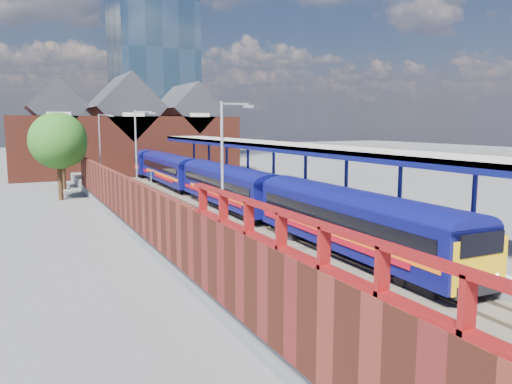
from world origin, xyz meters
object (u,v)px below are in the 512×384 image
lamp_post_d (101,145)px  parked_car_dark (384,205)px  lamp_post_b (225,174)px  platform_sign (151,182)px  train (196,175)px  parked_car_red (447,221)px  parked_car_silver (418,212)px  parked_car_blue (289,183)px  lamp_post_c (138,153)px

lamp_post_d → parked_car_dark: bearing=-59.2°
lamp_post_b → platform_sign: 18.20m
train → lamp_post_d: lamp_post_d is taller
parked_car_red → parked_car_silver: (0.78, 3.05, -0.05)m
platform_sign → parked_car_blue: 13.78m
parked_car_red → parked_car_dark: 6.73m
platform_sign → parked_car_blue: bearing=10.5°
lamp_post_d → parked_car_blue: (14.86, -11.49, -3.42)m
lamp_post_c → platform_sign: (1.36, 2.00, -2.30)m
lamp_post_b → lamp_post_c: (0.00, 16.00, 0.00)m
lamp_post_b → parked_car_dark: bearing=26.1°
parked_car_silver → lamp_post_b: bearing=111.6°
lamp_post_b → parked_car_silver: 15.24m
parked_car_blue → lamp_post_d: bearing=38.6°
train → platform_sign: (-6.49, -8.40, 0.57)m
lamp_post_c → parked_car_red: (13.62, -15.40, -3.33)m
lamp_post_d → lamp_post_b: bearing=-90.0°
lamp_post_b → lamp_post_d: (0.00, 32.00, 0.00)m
lamp_post_d → parked_car_red: 34.39m
lamp_post_c → parked_car_dark: lamp_post_c is taller
platform_sign → parked_car_silver: platform_sign is taller
train → parked_car_blue: (7.01, -5.89, -0.55)m
lamp_post_c → parked_car_blue: 15.90m
parked_car_red → parked_car_blue: size_ratio=0.95×
lamp_post_d → parked_car_blue: 19.09m
platform_sign → parked_car_dark: 17.24m
lamp_post_b → parked_car_blue: 25.56m
train → parked_car_silver: (6.55, -22.75, -0.51)m
lamp_post_d → platform_sign: size_ratio=2.80×
platform_sign → parked_car_silver: bearing=-47.7°
lamp_post_c → parked_car_blue: lamp_post_c is taller
parked_car_red → parked_car_dark: parked_car_red is taller
lamp_post_c → parked_car_red: size_ratio=1.80×
parked_car_dark → parked_car_blue: parked_car_blue is taller
lamp_post_d → parked_car_blue: lamp_post_d is taller
train → lamp_post_c: lamp_post_c is taller
train → lamp_post_c: size_ratio=9.42×
parked_car_silver → parked_car_blue: (0.46, 16.86, -0.04)m
train → lamp_post_c: (-7.86, -10.40, 2.87)m
parked_car_red → parked_car_silver: bearing=-30.3°
parked_car_red → lamp_post_c: bearing=25.6°
platform_sign → parked_car_dark: size_ratio=0.65×
parked_car_red → lamp_post_d: bearing=7.5°
lamp_post_b → platform_sign: (1.36, 18.00, -2.30)m
platform_sign → lamp_post_c: bearing=-124.3°
parked_car_silver → parked_car_red: bearing=173.0°
lamp_post_b → lamp_post_d: size_ratio=1.00×
parked_car_silver → parked_car_blue: parked_car_silver is taller
lamp_post_c → parked_car_red: bearing=-48.5°
parked_car_dark → parked_car_silver: bearing=152.6°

